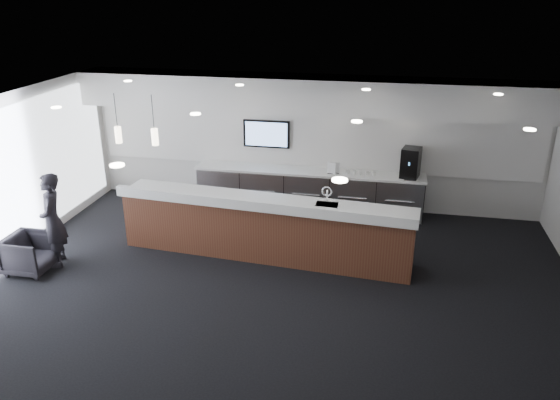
% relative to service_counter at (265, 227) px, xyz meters
% --- Properties ---
extents(ground, '(10.00, 10.00, 0.00)m').
position_rel_service_counter_xyz_m(ground, '(0.46, -1.32, -0.57)').
color(ground, black).
rests_on(ground, ground).
extents(ceiling, '(10.00, 8.00, 0.02)m').
position_rel_service_counter_xyz_m(ceiling, '(0.46, -1.32, 2.43)').
color(ceiling, black).
rests_on(ceiling, back_wall).
extents(back_wall, '(10.00, 0.02, 3.00)m').
position_rel_service_counter_xyz_m(back_wall, '(0.46, 2.68, 0.93)').
color(back_wall, silver).
rests_on(back_wall, ground).
extents(soffit_bulkhead, '(10.00, 0.90, 0.70)m').
position_rel_service_counter_xyz_m(soffit_bulkhead, '(0.46, 2.23, 2.08)').
color(soffit_bulkhead, white).
rests_on(soffit_bulkhead, back_wall).
extents(alcove_panel, '(9.80, 0.06, 1.40)m').
position_rel_service_counter_xyz_m(alcove_panel, '(0.46, 2.65, 1.03)').
color(alcove_panel, white).
rests_on(alcove_panel, back_wall).
extents(back_credenza, '(5.06, 0.66, 0.95)m').
position_rel_service_counter_xyz_m(back_credenza, '(0.46, 2.32, -0.10)').
color(back_credenza, '#999DA1').
rests_on(back_credenza, ground).
extents(wall_tv, '(1.05, 0.08, 0.62)m').
position_rel_service_counter_xyz_m(wall_tv, '(-0.54, 2.59, 1.08)').
color(wall_tv, black).
rests_on(wall_tv, back_wall).
extents(pendant_left, '(0.12, 0.12, 0.30)m').
position_rel_service_counter_xyz_m(pendant_left, '(-1.94, -0.52, 1.68)').
color(pendant_left, '#FFECC6').
rests_on(pendant_left, ceiling).
extents(pendant_right, '(0.12, 0.12, 0.30)m').
position_rel_service_counter_xyz_m(pendant_right, '(-2.64, -0.52, 1.68)').
color(pendant_right, '#FFECC6').
rests_on(pendant_right, ceiling).
extents(ceiling_can_lights, '(7.00, 5.00, 0.02)m').
position_rel_service_counter_xyz_m(ceiling_can_lights, '(0.46, -1.32, 2.40)').
color(ceiling_can_lights, white).
rests_on(ceiling_can_lights, ceiling).
extents(service_counter, '(5.56, 1.35, 1.49)m').
position_rel_service_counter_xyz_m(service_counter, '(0.00, 0.00, 0.00)').
color(service_counter, '#53291B').
rests_on(service_counter, ground).
extents(coffee_machine, '(0.45, 0.53, 0.64)m').
position_rel_service_counter_xyz_m(coffee_machine, '(2.63, 2.31, 0.69)').
color(coffee_machine, black).
rests_on(coffee_machine, back_credenza).
extents(info_sign_left, '(0.18, 0.04, 0.24)m').
position_rel_service_counter_xyz_m(info_sign_left, '(1.07, 2.24, 0.50)').
color(info_sign_left, white).
rests_on(info_sign_left, back_credenza).
extents(info_sign_right, '(0.18, 0.07, 0.25)m').
position_rel_service_counter_xyz_m(info_sign_right, '(0.98, 2.19, 0.50)').
color(info_sign_right, white).
rests_on(info_sign_right, back_credenza).
extents(armchair, '(0.77, 0.74, 0.69)m').
position_rel_service_counter_xyz_m(armchair, '(-3.94, -1.41, -0.23)').
color(armchair, black).
rests_on(armchair, ground).
extents(lounge_guest, '(0.65, 0.75, 1.73)m').
position_rel_service_counter_xyz_m(lounge_guest, '(-3.63, -1.06, 0.29)').
color(lounge_guest, black).
rests_on(lounge_guest, ground).
extents(cup_0, '(0.10, 0.10, 0.09)m').
position_rel_service_counter_xyz_m(cup_0, '(1.89, 2.24, 0.42)').
color(cup_0, white).
rests_on(cup_0, back_credenza).
extents(cup_1, '(0.14, 0.14, 0.09)m').
position_rel_service_counter_xyz_m(cup_1, '(1.75, 2.24, 0.42)').
color(cup_1, white).
rests_on(cup_1, back_credenza).
extents(cup_2, '(0.12, 0.12, 0.09)m').
position_rel_service_counter_xyz_m(cup_2, '(1.61, 2.24, 0.42)').
color(cup_2, white).
rests_on(cup_2, back_credenza).
extents(cup_3, '(0.13, 0.13, 0.09)m').
position_rel_service_counter_xyz_m(cup_3, '(1.47, 2.24, 0.42)').
color(cup_3, white).
rests_on(cup_3, back_credenza).
extents(cup_4, '(0.13, 0.13, 0.09)m').
position_rel_service_counter_xyz_m(cup_4, '(1.33, 2.24, 0.42)').
color(cup_4, white).
rests_on(cup_4, back_credenza).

